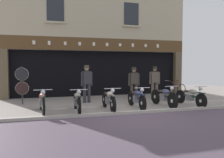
% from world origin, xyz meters
% --- Properties ---
extents(ground, '(22.55, 22.00, 0.18)m').
position_xyz_m(ground, '(0.00, -0.98, -0.04)').
color(ground, gray).
extents(shop_facade, '(10.85, 4.42, 6.37)m').
position_xyz_m(shop_facade, '(-0.00, 7.01, 1.72)').
color(shop_facade, black).
rests_on(shop_facade, ground).
extents(motorcycle_far_left, '(0.62, 2.00, 0.93)m').
position_xyz_m(motorcycle_far_left, '(-3.07, 1.08, 0.43)').
color(motorcycle_far_left, black).
rests_on(motorcycle_far_left, ground).
extents(motorcycle_left, '(0.62, 1.99, 0.91)m').
position_xyz_m(motorcycle_left, '(-1.81, 0.94, 0.42)').
color(motorcycle_left, black).
rests_on(motorcycle_left, ground).
extents(motorcycle_center_left, '(0.62, 2.00, 0.92)m').
position_xyz_m(motorcycle_center_left, '(-0.59, 0.95, 0.43)').
color(motorcycle_center_left, black).
rests_on(motorcycle_center_left, ground).
extents(motorcycle_center, '(0.62, 1.98, 0.91)m').
position_xyz_m(motorcycle_center, '(0.61, 1.05, 0.42)').
color(motorcycle_center, black).
rests_on(motorcycle_center, ground).
extents(motorcycle_center_right, '(0.62, 2.01, 0.93)m').
position_xyz_m(motorcycle_center_right, '(1.86, 1.06, 0.43)').
color(motorcycle_center_right, black).
rests_on(motorcycle_center_right, ground).
extents(motorcycle_right, '(0.62, 1.97, 0.90)m').
position_xyz_m(motorcycle_right, '(3.08, 0.94, 0.41)').
color(motorcycle_right, black).
rests_on(motorcycle_right, ground).
extents(salesman_left, '(0.55, 0.35, 1.76)m').
position_xyz_m(salesman_left, '(-1.12, 2.99, 0.98)').
color(salesman_left, '#2D2D33').
rests_on(salesman_left, ground).
extents(shopkeeper_center, '(0.55, 0.34, 1.67)m').
position_xyz_m(shopkeeper_center, '(1.22, 2.90, 0.93)').
color(shopkeeper_center, '#38332D').
rests_on(shopkeeper_center, ground).
extents(salesman_right, '(0.56, 0.33, 1.70)m').
position_xyz_m(salesman_right, '(2.40, 3.00, 0.94)').
color(salesman_right, brown).
rests_on(salesman_right, ground).
extents(tyre_sign_pole, '(0.58, 0.06, 1.71)m').
position_xyz_m(tyre_sign_pole, '(-3.99, 3.31, 1.02)').
color(tyre_sign_pole, '#232328').
rests_on(tyre_sign_pole, ground).
extents(advert_board_near, '(0.79, 0.03, 1.06)m').
position_xyz_m(advert_board_near, '(1.87, 5.40, 1.56)').
color(advert_board_near, beige).
extents(leaning_bicycle, '(1.70, 0.57, 0.94)m').
position_xyz_m(leaning_bicycle, '(4.18, 3.99, 0.37)').
color(leaning_bicycle, black).
rests_on(leaning_bicycle, ground).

